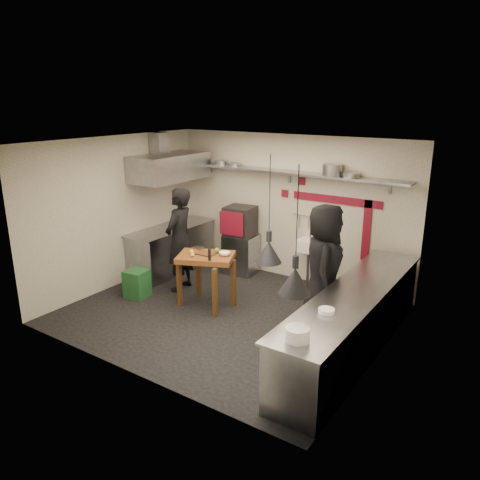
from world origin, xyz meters
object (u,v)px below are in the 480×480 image
Objects in this scene: oven_stand at (241,254)px; chef_left at (179,240)px; combi_oven at (240,221)px; prep_table at (206,280)px; chef_right at (324,267)px; green_bin at (137,283)px.

oven_stand is 0.42× the size of chef_left.
combi_oven is 1.42m from chef_left.
prep_table is 2.06m from chef_right.
oven_stand reaches higher than green_bin.
combi_oven is 1.16× the size of green_bin.
green_bin is at bearing 173.44° from prep_table.
green_bin is 0.54× the size of prep_table.
combi_oven is at bearing 39.76° from chef_right.
prep_table is (1.26, 0.40, 0.21)m from green_bin.
chef_left is at bearing -113.55° from combi_oven.
oven_stand is at bearing -16.82° from combi_oven.
combi_oven reaches higher than green_bin.
chef_right is (2.79, 0.12, 0.01)m from chef_left.
combi_oven is at bearing 67.69° from green_bin.
green_bin is (-0.87, -2.05, -0.15)m from oven_stand.
combi_oven reaches higher than prep_table.
chef_right is (1.95, 0.43, 0.52)m from prep_table.
green_bin is 1.34m from prep_table.
chef_left is (0.42, 0.71, 0.71)m from green_bin.
chef_right is (2.36, -1.22, -0.11)m from combi_oven.
chef_left is 2.79m from chef_right.
chef_left is (-0.84, 0.31, 0.50)m from prep_table.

